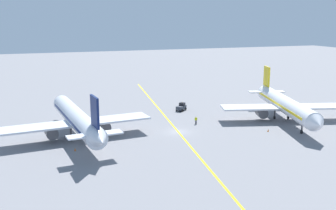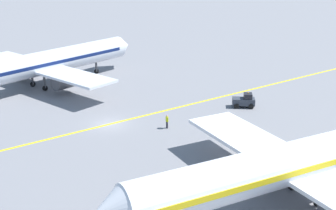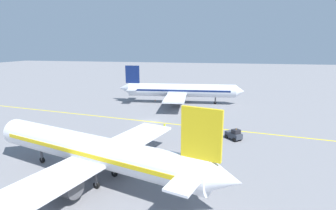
{
  "view_description": "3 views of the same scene",
  "coord_description": "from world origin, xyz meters",
  "px_view_note": "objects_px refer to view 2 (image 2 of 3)",
  "views": [
    {
      "loc": [
        27.9,
        71.47,
        22.63
      ],
      "look_at": [
        0.98,
        -3.32,
        4.96
      ],
      "focal_mm": 42.0,
      "sensor_mm": 36.0,
      "label": 1
    },
    {
      "loc": [
        -43.69,
        31.93,
        21.06
      ],
      "look_at": [
        -4.73,
        -5.42,
        2.39
      ],
      "focal_mm": 50.0,
      "sensor_mm": 36.0,
      "label": 2
    },
    {
      "loc": [
        -52.48,
        -15.0,
        16.1
      ],
      "look_at": [
        3.36,
        -2.92,
        3.12
      ],
      "focal_mm": 28.0,
      "sensor_mm": 36.0,
      "label": 3
    }
  ],
  "objects_px": {
    "airplane_adjacent_stand": "(46,63)",
    "traffic_cone_mid_apron": "(172,190)",
    "ground_crew_worker": "(167,121)",
    "airplane_at_gate": "(294,163)",
    "baggage_tug_dark": "(244,101)"
  },
  "relations": [
    {
      "from": "ground_crew_worker",
      "to": "airplane_at_gate",
      "type": "bearing_deg",
      "value": 168.21
    },
    {
      "from": "baggage_tug_dark",
      "to": "ground_crew_worker",
      "type": "xyz_separation_m",
      "value": [
        1.7,
        12.88,
        0.01
      ]
    },
    {
      "from": "airplane_at_gate",
      "to": "ground_crew_worker",
      "type": "distance_m",
      "value": 20.34
    },
    {
      "from": "ground_crew_worker",
      "to": "baggage_tug_dark",
      "type": "bearing_deg",
      "value": -97.52
    },
    {
      "from": "airplane_at_gate",
      "to": "traffic_cone_mid_apron",
      "type": "bearing_deg",
      "value": 37.03
    },
    {
      "from": "airplane_adjacent_stand",
      "to": "ground_crew_worker",
      "type": "height_order",
      "value": "airplane_adjacent_stand"
    },
    {
      "from": "airplane_at_gate",
      "to": "baggage_tug_dark",
      "type": "relative_size",
      "value": 10.79
    },
    {
      "from": "airplane_at_gate",
      "to": "traffic_cone_mid_apron",
      "type": "relative_size",
      "value": 63.52
    },
    {
      "from": "airplane_adjacent_stand",
      "to": "traffic_cone_mid_apron",
      "type": "height_order",
      "value": "airplane_adjacent_stand"
    },
    {
      "from": "airplane_adjacent_stand",
      "to": "traffic_cone_mid_apron",
      "type": "bearing_deg",
      "value": 166.44
    },
    {
      "from": "baggage_tug_dark",
      "to": "airplane_adjacent_stand",
      "type": "bearing_deg",
      "value": 27.76
    },
    {
      "from": "airplane_at_gate",
      "to": "airplane_adjacent_stand",
      "type": "bearing_deg",
      "value": -3.4
    },
    {
      "from": "baggage_tug_dark",
      "to": "ground_crew_worker",
      "type": "relative_size",
      "value": 1.93
    },
    {
      "from": "airplane_at_gate",
      "to": "baggage_tug_dark",
      "type": "xyz_separation_m",
      "value": [
        18.02,
        -17.0,
        -2.81
      ]
    },
    {
      "from": "ground_crew_worker",
      "to": "traffic_cone_mid_apron",
      "type": "distance_m",
      "value": 15.46
    }
  ]
}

